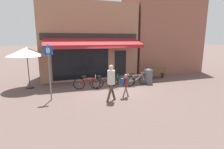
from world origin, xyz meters
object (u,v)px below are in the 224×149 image
at_px(pedestrian_adult, 111,79).
at_px(pedestrian_child, 125,83).
at_px(litter_bin, 148,76).
at_px(park_bench, 155,73).
at_px(bicycle_red, 88,83).
at_px(bicycle_black, 104,83).
at_px(bicycle_green, 121,81).
at_px(cafe_parasol, 27,52).
at_px(parking_sign, 49,67).
at_px(bicycle_silver, 137,80).

xyz_separation_m(pedestrian_adult, pedestrian_child, (0.85, 0.29, -0.33)).
bearing_deg(litter_bin, park_bench, 42.69).
relative_size(bicycle_red, bicycle_black, 1.05).
bearing_deg(bicycle_black, bicycle_green, 27.80).
relative_size(cafe_parasol, park_bench, 1.54).
bearing_deg(parking_sign, bicycle_green, 17.10).
xyz_separation_m(pedestrian_adult, litter_bin, (3.42, 2.42, -0.56)).
relative_size(bicycle_red, pedestrian_child, 1.44).
bearing_deg(bicycle_silver, pedestrian_adult, -143.25).
relative_size(pedestrian_adult, parking_sign, 0.66).
distance_m(bicycle_silver, litter_bin, 1.00).
height_order(bicycle_red, bicycle_black, bicycle_red).
relative_size(bicycle_black, cafe_parasol, 0.68).
height_order(bicycle_green, cafe_parasol, cafe_parasol).
relative_size(bicycle_black, litter_bin, 1.59).
bearing_deg(pedestrian_adult, parking_sign, 152.78).
distance_m(pedestrian_child, park_bench, 5.10).
bearing_deg(bicycle_red, bicycle_black, 3.57).
bearing_deg(cafe_parasol, pedestrian_child, -35.49).
xyz_separation_m(pedestrian_child, parking_sign, (-3.60, 0.77, 0.88)).
height_order(bicycle_green, parking_sign, parking_sign).
height_order(pedestrian_adult, park_bench, pedestrian_adult).
distance_m(bicycle_red, parking_sign, 2.77).
height_order(bicycle_green, pedestrian_adult, pedestrian_adult).
bearing_deg(parking_sign, bicycle_silver, 12.26).
xyz_separation_m(bicycle_silver, cafe_parasol, (-6.47, 1.56, 1.84)).
relative_size(pedestrian_adult, litter_bin, 1.68).
bearing_deg(park_bench, pedestrian_child, -137.88).
height_order(bicycle_red, pedestrian_adult, pedestrian_adult).
bearing_deg(pedestrian_child, bicycle_silver, 53.94).
bearing_deg(park_bench, bicycle_silver, -146.43).
bearing_deg(pedestrian_adult, bicycle_black, 76.81).
bearing_deg(bicycle_silver, litter_bin, 8.35).
height_order(parking_sign, park_bench, parking_sign).
relative_size(bicycle_green, park_bench, 1.04).
relative_size(bicycle_red, pedestrian_adult, 0.99).
xyz_separation_m(parking_sign, park_bench, (7.46, 2.55, -1.18)).
bearing_deg(bicycle_silver, bicycle_green, 165.69).
bearing_deg(litter_bin, bicycle_silver, -166.66).
bearing_deg(bicycle_green, parking_sign, -142.71).
xyz_separation_m(bicycle_red, bicycle_black, (0.93, -0.15, -0.01)).
relative_size(bicycle_green, pedestrian_child, 1.37).
bearing_deg(litter_bin, bicycle_red, -178.90).
relative_size(pedestrian_adult, pedestrian_child, 1.45).
distance_m(bicycle_green, pedestrian_child, 2.20).
xyz_separation_m(litter_bin, park_bench, (1.29, 1.19, -0.07)).
height_order(pedestrian_adult, cafe_parasol, cafe_parasol).
bearing_deg(pedestrian_adult, litter_bin, 29.16).
distance_m(bicycle_red, pedestrian_child, 2.58).
bearing_deg(pedestrian_child, bicycle_black, 110.99).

